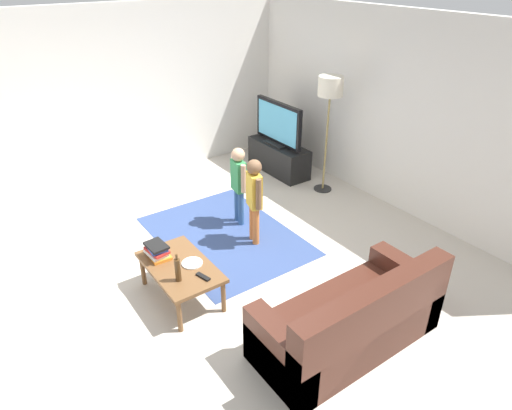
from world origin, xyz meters
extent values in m
plane|color=beige|center=(0.00, 0.00, 0.00)|extent=(7.80, 7.80, 0.00)
cube|color=silver|center=(0.00, 3.00, 1.35)|extent=(6.00, 0.12, 2.70)
cube|color=silver|center=(-3.00, 0.00, 1.35)|extent=(0.12, 6.00, 2.70)
cube|color=#33477A|center=(-0.51, 0.46, 0.00)|extent=(2.20, 1.60, 0.01)
cube|color=black|center=(-1.75, 2.30, 0.25)|extent=(1.20, 0.44, 0.50)
cube|color=black|center=(-1.75, 2.25, 0.10)|extent=(1.10, 0.32, 0.03)
cube|color=black|center=(-1.75, 2.28, 0.52)|extent=(0.44, 0.28, 0.03)
cube|color=black|center=(-1.75, 2.28, 0.87)|extent=(1.10, 0.07, 0.68)
cube|color=#59B2D8|center=(-1.75, 2.24, 0.87)|extent=(1.00, 0.01, 0.58)
cube|color=#472319|center=(1.75, 0.41, 0.21)|extent=(0.80, 1.80, 0.42)
cube|color=#472319|center=(2.05, 0.41, 0.43)|extent=(0.20, 1.80, 0.86)
cube|color=#472319|center=(1.75, -0.39, 0.30)|extent=(0.80, 0.20, 0.60)
cube|color=#472319|center=(1.75, 1.21, 0.30)|extent=(0.80, 0.20, 0.60)
cube|color=#B22823|center=(1.90, 0.96, 0.56)|extent=(0.10, 0.32, 0.32)
cylinder|color=#262626|center=(-0.79, 2.45, 0.01)|extent=(0.28, 0.28, 0.02)
cylinder|color=#99844C|center=(-0.79, 2.45, 0.76)|extent=(0.03, 0.03, 1.50)
cylinder|color=silver|center=(-0.79, 2.45, 1.64)|extent=(0.36, 0.36, 0.28)
cylinder|color=#33598C|center=(-0.75, 0.82, 0.25)|extent=(0.08, 0.08, 0.50)
cylinder|color=#33598C|center=(-0.64, 0.80, 0.25)|extent=(0.08, 0.08, 0.50)
cube|color=#338C4C|center=(-0.70, 0.81, 0.71)|extent=(0.25, 0.16, 0.43)
sphere|color=tan|center=(-0.70, 0.81, 1.01)|extent=(0.18, 0.18, 0.18)
cylinder|color=tan|center=(-0.85, 0.83, 0.73)|extent=(0.07, 0.07, 0.38)
cylinder|color=tan|center=(-0.55, 0.78, 0.73)|extent=(0.07, 0.07, 0.38)
cylinder|color=orange|center=(-0.25, 0.72, 0.26)|extent=(0.09, 0.09, 0.52)
cylinder|color=orange|center=(-0.13, 0.69, 0.26)|extent=(0.09, 0.09, 0.52)
cube|color=gold|center=(-0.19, 0.70, 0.74)|extent=(0.27, 0.20, 0.44)
sphere|color=brown|center=(-0.19, 0.70, 1.05)|extent=(0.18, 0.18, 0.18)
cylinder|color=brown|center=(-0.34, 0.75, 0.76)|extent=(0.07, 0.07, 0.40)
cylinder|color=brown|center=(-0.04, 0.66, 0.76)|extent=(0.07, 0.07, 0.40)
cube|color=brown|center=(0.27, -0.57, 0.40)|extent=(1.00, 0.60, 0.04)
cylinder|color=brown|center=(-0.18, -0.82, 0.19)|extent=(0.05, 0.05, 0.38)
cylinder|color=brown|center=(0.72, -0.82, 0.19)|extent=(0.05, 0.05, 0.38)
cylinder|color=brown|center=(-0.18, -0.32, 0.19)|extent=(0.05, 0.05, 0.38)
cylinder|color=brown|center=(0.72, -0.32, 0.19)|extent=(0.05, 0.05, 0.38)
cube|color=orange|center=(0.00, -0.68, 0.44)|extent=(0.29, 0.21, 0.03)
cube|color=white|center=(-0.01, -0.70, 0.47)|extent=(0.27, 0.19, 0.04)
cube|color=red|center=(0.00, -0.69, 0.51)|extent=(0.28, 0.20, 0.03)
cube|color=#334CA5|center=(0.00, -0.69, 0.54)|extent=(0.25, 0.19, 0.04)
cube|color=black|center=(0.01, -0.69, 0.57)|extent=(0.27, 0.20, 0.02)
cylinder|color=#4C3319|center=(0.49, -0.69, 0.55)|extent=(0.06, 0.06, 0.25)
cylinder|color=#4C3319|center=(0.49, -0.69, 0.70)|extent=(0.02, 0.02, 0.06)
cube|color=black|center=(0.59, -0.47, 0.43)|extent=(0.18, 0.09, 0.02)
cylinder|color=white|center=(0.32, -0.45, 0.43)|extent=(0.22, 0.22, 0.02)
cube|color=silver|center=(0.34, -0.45, 0.44)|extent=(0.14, 0.07, 0.01)
camera|label=1|loc=(3.88, -2.12, 3.25)|focal=31.79mm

